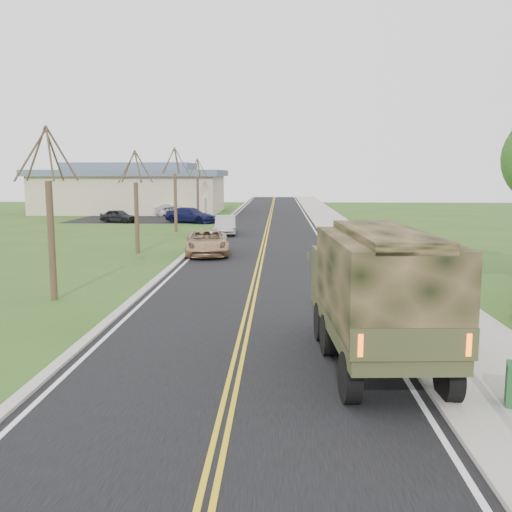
{
  "coord_description": "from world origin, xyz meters",
  "views": [
    {
      "loc": [
        0.97,
        -9.49,
        4.45
      ],
      "look_at": [
        0.22,
        8.76,
        1.8
      ],
      "focal_mm": 40.0,
      "sensor_mm": 36.0,
      "label": 1
    }
  ],
  "objects": [
    {
      "name": "ground",
      "position": [
        0.0,
        0.0,
        0.0
      ],
      "size": [
        160.0,
        160.0,
        0.0
      ],
      "primitive_type": "plane",
      "color": "#2E4A18",
      "rests_on": "ground"
    },
    {
      "name": "road",
      "position": [
        0.0,
        40.0,
        0.01
      ],
      "size": [
        8.0,
        120.0,
        0.01
      ],
      "primitive_type": "cube",
      "color": "black",
      "rests_on": "ground"
    },
    {
      "name": "curb_right",
      "position": [
        4.15,
        40.0,
        0.06
      ],
      "size": [
        0.3,
        120.0,
        0.12
      ],
      "primitive_type": "cube",
      "color": "#9E998E",
      "rests_on": "ground"
    },
    {
      "name": "sidewalk_right",
      "position": [
        5.9,
        40.0,
        0.05
      ],
      "size": [
        3.2,
        120.0,
        0.1
      ],
      "primitive_type": "cube",
      "color": "#9E998E",
      "rests_on": "ground"
    },
    {
      "name": "curb_left",
      "position": [
        -4.15,
        40.0,
        0.05
      ],
      "size": [
        0.3,
        120.0,
        0.1
      ],
      "primitive_type": "cube",
      "color": "#9E998E",
      "rests_on": "ground"
    },
    {
      "name": "bare_tree_a",
      "position": [
        -7.0,
        10.0,
        2.63
      ],
      "size": [
        1.93,
        2.26,
        6.08
      ],
      "color": "#38281C",
      "rests_on": "ground"
    },
    {
      "name": "bare_tree_b",
      "position": [
        -7.0,
        22.0,
        2.48
      ],
      "size": [
        1.83,
        2.14,
        5.73
      ],
      "color": "#38281C",
      "rests_on": "ground"
    },
    {
      "name": "bare_tree_c",
      "position": [
        -7.0,
        34.0,
        2.78
      ],
      "size": [
        2.04,
        2.39,
        6.42
      ],
      "color": "#38281C",
      "rests_on": "ground"
    },
    {
      "name": "bare_tree_d",
      "position": [
        -7.0,
        46.0,
        2.55
      ],
      "size": [
        1.88,
        2.2,
        5.91
      ],
      "color": "#38281C",
      "rests_on": "ground"
    },
    {
      "name": "commercial_building",
      "position": [
        -15.98,
        55.97,
        2.69
      ],
      "size": [
        25.5,
        21.5,
        5.65
      ],
      "color": "tan",
      "rests_on": "ground"
    },
    {
      "name": "military_truck",
      "position": [
        3.21,
        3.47,
        1.86
      ],
      "size": [
        2.63,
        6.64,
        3.25
      ],
      "rotation": [
        0.0,
        0.0,
        0.06
      ],
      "color": "black",
      "rests_on": "ground"
    },
    {
      "name": "suv_champagne",
      "position": [
        -3.0,
        21.48,
        0.69
      ],
      "size": [
        2.91,
        5.22,
        1.38
      ],
      "primitive_type": "imported",
      "rotation": [
        0.0,
        0.0,
        0.13
      ],
      "color": "tan",
      "rests_on": "ground"
    },
    {
      "name": "sedan_silver",
      "position": [
        -3.0,
        32.18,
        0.69
      ],
      "size": [
        1.83,
        4.33,
        1.39
      ],
      "primitive_type": "imported",
      "rotation": [
        0.0,
        0.0,
        0.09
      ],
      "color": "#B2B1B6",
      "rests_on": "ground"
    },
    {
      "name": "lot_car_dark",
      "position": [
        -13.73,
        42.0,
        0.6
      ],
      "size": [
        3.81,
        2.65,
        1.2
      ],
      "primitive_type": "imported",
      "rotation": [
        0.0,
        0.0,
        1.18
      ],
      "color": "black",
      "rests_on": "ground"
    },
    {
      "name": "lot_car_silver",
      "position": [
        -10.04,
        49.95,
        0.67
      ],
      "size": [
        4.28,
        2.39,
        1.34
      ],
      "primitive_type": "imported",
      "rotation": [
        0.0,
        0.0,
        1.32
      ],
      "color": "#A5A6AA",
      "rests_on": "ground"
    },
    {
      "name": "lot_car_navy",
      "position": [
        -7.11,
        42.0,
        0.7
      ],
      "size": [
        5.17,
        3.73,
        1.39
      ],
      "primitive_type": "imported",
      "rotation": [
        0.0,
        0.0,
        1.15
      ],
      "color": "#0F123A",
      "rests_on": "ground"
    }
  ]
}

